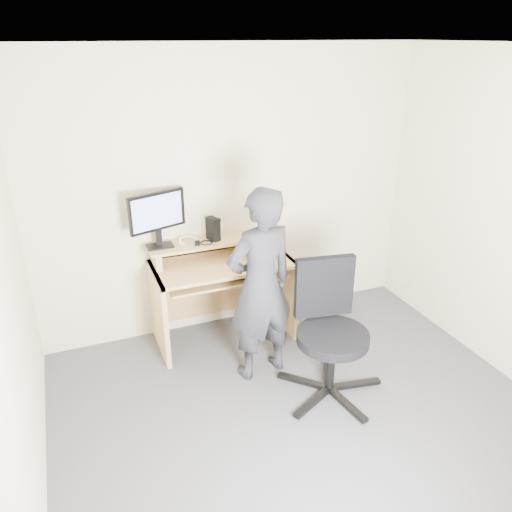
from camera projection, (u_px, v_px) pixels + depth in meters
ground at (319, 438)px, 3.44m from camera, size 3.50×3.50×0.00m
back_wall at (232, 194)px, 4.41m from camera, size 3.50×0.02×2.50m
ceiling at (345, 45)px, 2.42m from camera, size 3.50×3.50×0.02m
desk at (220, 279)px, 4.44m from camera, size 1.20×0.60×0.91m
monitor at (157, 215)px, 4.08m from camera, size 0.49×0.19×0.48m
external_drive at (213, 229)px, 4.30m from camera, size 0.11×0.14×0.20m
travel_mug at (217, 231)px, 4.31m from camera, size 0.08×0.08×0.17m
smartphone at (256, 233)px, 4.47m from camera, size 0.07×0.13×0.01m
charger at (197, 243)px, 4.22m from camera, size 0.05×0.05×0.03m
headphones at (188, 241)px, 4.30m from camera, size 0.18×0.18×0.06m
keyboard at (230, 275)px, 4.26m from camera, size 0.49×0.28×0.03m
mouse at (261, 259)px, 4.31m from camera, size 0.11×0.09×0.04m
office_chair at (329, 326)px, 3.72m from camera, size 0.81×0.80×1.02m
person at (261, 286)px, 3.81m from camera, size 0.63×0.47×1.57m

